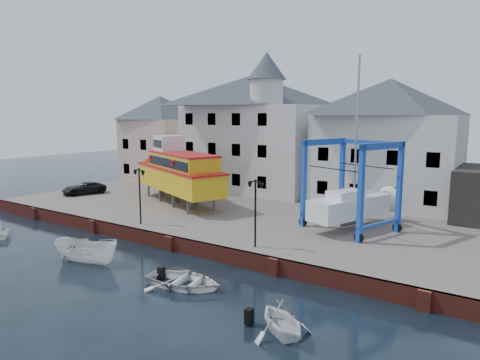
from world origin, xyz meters
The scene contains 14 objects.
ground centered at (0.00, 0.00, 0.00)m, with size 140.00×140.00×0.00m, color black.
hardstanding centered at (0.00, 11.00, 0.50)m, with size 44.00×22.00×1.00m, color #625C56.
quay_wall centered at (0.00, 0.10, 0.50)m, with size 44.00×0.47×1.00m.
building_pink centered at (-18.00, 18.00, 6.15)m, with size 8.00×7.00×10.30m.
building_white_main centered at (-4.87, 18.39, 7.34)m, with size 14.00×8.30×14.00m.
building_white_right centered at (9.00, 19.00, 6.60)m, with size 12.00×8.00×11.20m.
lamp_post_left centered at (-4.00, 1.20, 4.17)m, with size 1.12×0.32×4.20m.
lamp_post_right centered at (6.00, 1.20, 4.17)m, with size 1.12×0.32×4.20m.
tour_boat centered at (-7.38, 8.78, 3.88)m, with size 14.18×8.73×6.11m.
travel_lift centered at (9.59, 9.13, 3.02)m, with size 6.78×8.21×12.08m.
van centered at (-17.93, 6.55, 1.60)m, with size 1.98×4.28×1.19m, color black.
motorboat_a centered at (-2.57, -4.62, 0.00)m, with size 1.68×4.48×1.73m, color white.
motorboat_b centered at (4.81, -4.11, 0.00)m, with size 3.07×4.30×0.89m, color white.
motorboat_c centered at (11.58, -5.72, 0.00)m, with size 2.58×2.99×1.58m, color white.
Camera 1 is at (19.31, -20.40, 9.03)m, focal length 32.00 mm.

